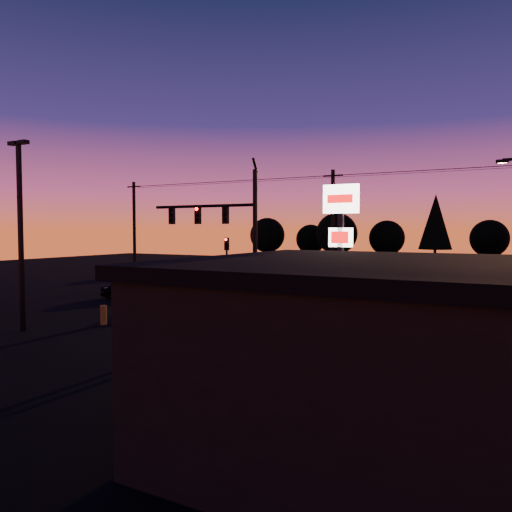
{
  "coord_description": "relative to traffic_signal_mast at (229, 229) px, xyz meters",
  "views": [
    {
      "loc": [
        14.03,
        -18.43,
        4.92
      ],
      "look_at": [
        1.0,
        5.0,
        3.5
      ],
      "focal_mm": 35.0,
      "sensor_mm": 36.0,
      "label": 1
    }
  ],
  "objects": [
    {
      "name": "suv_parked",
      "position": [
        11.18,
        -6.49,
        -4.28
      ],
      "size": [
        2.94,
        5.02,
        1.31
      ],
      "primitive_type": "imported",
      "rotation": [
        0.0,
        0.0,
        -0.17
      ],
      "color": "black",
      "rests_on": "ground"
    },
    {
      "name": "tree_0",
      "position": [
        -21.9,
        46.01,
        -0.88
      ],
      "size": [
        5.36,
        5.36,
        6.74
      ],
      "color": "black",
      "rests_on": "ground"
    },
    {
      "name": "car_left",
      "position": [
        -11.07,
        3.84,
        -4.33
      ],
      "size": [
        3.76,
        2.02,
        1.22
      ],
      "primitive_type": "imported",
      "rotation": [
        0.0,
        0.0,
        1.74
      ],
      "color": "black",
      "rests_on": "ground"
    },
    {
      "name": "utility_pole_0",
      "position": [
        -15.9,
        10.01,
        -0.34
      ],
      "size": [
        1.4,
        0.26,
        9.0
      ],
      "color": "black",
      "rests_on": "ground"
    },
    {
      "name": "store_building",
      "position": [
        13.1,
        -11.49,
        -2.78
      ],
      "size": [
        12.4,
        8.4,
        4.25
      ],
      "color": "black",
      "rests_on": "ground"
    },
    {
      "name": "car_right",
      "position": [
        5.07,
        5.18,
        -4.33
      ],
      "size": [
        4.51,
        2.82,
        1.22
      ],
      "primitive_type": "imported",
      "rotation": [
        0.0,
        0.0,
        -1.86
      ],
      "color": "black",
      "rests_on": "ground"
    },
    {
      "name": "ground",
      "position": [
        0.1,
        -3.99,
        -4.94
      ],
      "size": [
        120.0,
        120.0,
        0.0
      ],
      "primitive_type": "plane",
      "color": "black",
      "rests_on": "ground"
    },
    {
      "name": "traffic_signal_mast",
      "position": [
        0.0,
        0.0,
        0.0
      ],
      "size": [
        6.79,
        0.52,
        8.58
      ],
      "color": "black",
      "rests_on": "ground"
    },
    {
      "name": "lane_arrow",
      "position": [
        0.6,
        -2.33,
        -4.93
      ],
      "size": [
        1.2,
        3.1,
        0.01
      ],
      "color": "beige",
      "rests_on": "ground"
    },
    {
      "name": "car_mid",
      "position": [
        -4.72,
        3.27,
        -4.29
      ],
      "size": [
        3.99,
        1.56,
        1.29
      ],
      "primitive_type": "imported",
      "rotation": [
        0.0,
        0.0,
        1.62
      ],
      "color": "black",
      "rests_on": "ground"
    },
    {
      "name": "parking_lot_light",
      "position": [
        -7.4,
        -6.99,
        0.33
      ],
      "size": [
        1.25,
        0.3,
        9.14
      ],
      "color": "black",
      "rests_on": "ground"
    },
    {
      "name": "tree_3",
      "position": [
        -3.9,
        48.01,
        -1.19
      ],
      "size": [
        4.95,
        4.95,
        6.22
      ],
      "color": "black",
      "rests_on": "ground"
    },
    {
      "name": "tree_4",
      "position": [
        3.1,
        45.01,
        0.99
      ],
      "size": [
        4.18,
        4.18,
        9.5
      ],
      "color": "black",
      "rests_on": "ground"
    },
    {
      "name": "tree_1",
      "position": [
        -15.9,
        49.01,
        -1.5
      ],
      "size": [
        4.54,
        4.54,
        5.71
      ],
      "color": "black",
      "rests_on": "ground"
    },
    {
      "name": "utility_pole_1",
      "position": [
        2.1,
        10.01,
        -0.34
      ],
      "size": [
        1.4,
        0.26,
        9.0
      ],
      "color": "black",
      "rests_on": "ground"
    },
    {
      "name": "power_wires",
      "position": [
        2.1,
        10.01,
        3.63
      ],
      "size": [
        36.0,
        1.22,
        0.07
      ],
      "color": "black",
      "rests_on": "ground"
    },
    {
      "name": "bollard",
      "position": [
        -5.21,
        -3.9,
        -4.43
      ],
      "size": [
        0.34,
        0.34,
        1.01
      ],
      "primitive_type": "cylinder",
      "color": "orange",
      "rests_on": "ground"
    },
    {
      "name": "tree_5",
      "position": [
        9.1,
        50.01,
        -1.19
      ],
      "size": [
        4.95,
        4.95,
        6.22
      ],
      "color": "black",
      "rests_on": "ground"
    },
    {
      "name": "pylon_sign",
      "position": [
        7.1,
        -2.49,
        -0.02
      ],
      "size": [
        1.5,
        0.28,
        6.8
      ],
      "color": "black",
      "rests_on": "ground"
    },
    {
      "name": "secondary_signal",
      "position": [
        -4.9,
        7.49,
        -2.07
      ],
      "size": [
        0.3,
        0.31,
        4.35
      ],
      "color": "black",
      "rests_on": "ground"
    },
    {
      "name": "tree_2",
      "position": [
        -9.9,
        44.01,
        -0.57
      ],
      "size": [
        5.77,
        5.78,
        7.26
      ],
      "color": "black",
      "rests_on": "ground"
    }
  ]
}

